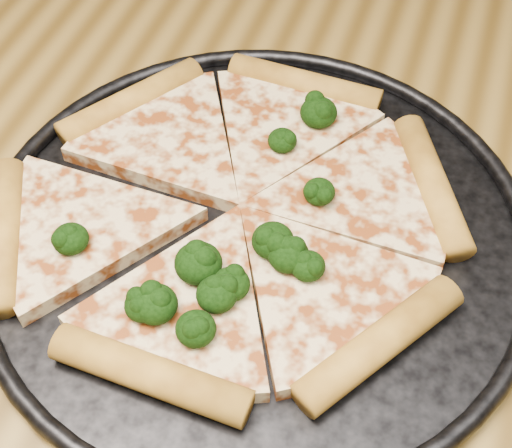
% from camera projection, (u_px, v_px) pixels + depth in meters
% --- Properties ---
extents(dining_table, '(1.20, 0.90, 0.75)m').
position_uv_depth(dining_table, '(184.00, 287.00, 0.64)').
color(dining_table, brown).
rests_on(dining_table, ground).
extents(pizza_pan, '(0.41, 0.41, 0.02)m').
position_uv_depth(pizza_pan, '(256.00, 231.00, 0.56)').
color(pizza_pan, black).
rests_on(pizza_pan, dining_table).
extents(pizza, '(0.37, 0.33, 0.03)m').
position_uv_depth(pizza, '(234.00, 207.00, 0.56)').
color(pizza, '#E1C689').
rests_on(pizza, pizza_pan).
extents(broccoli_florets, '(0.19, 0.25, 0.02)m').
position_uv_depth(broccoli_florets, '(232.00, 245.00, 0.52)').
color(broccoli_florets, black).
rests_on(broccoli_florets, pizza).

